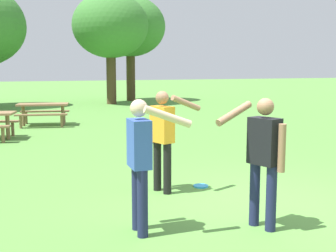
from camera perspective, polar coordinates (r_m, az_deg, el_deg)
name	(u,v)px	position (r m, az deg, el deg)	size (l,w,h in m)	color
ground_plane	(260,206)	(6.55, 11.98, -10.31)	(120.00, 120.00, 0.00)	#568E3D
person_thrower	(163,133)	(6.91, -0.68, -0.99)	(0.79, 0.59, 1.64)	black
person_catcher	(263,153)	(5.47, 12.46, -3.51)	(0.79, 0.59, 1.64)	#1E234C
person_bystander	(140,156)	(5.19, -3.66, -3.93)	(0.67, 0.64, 1.64)	#1E234C
frisbee	(201,186)	(7.42, 4.34, -7.89)	(0.26, 0.26, 0.03)	#2D9EDB
picnic_table_far	(43,109)	(15.56, -16.15, 2.11)	(1.96, 1.74, 0.77)	olive
tree_slender_mid	(110,26)	(24.09, -7.60, 12.92)	(4.10, 4.10, 5.99)	#4C3823
tree_back_left	(130,27)	(26.30, -5.00, 12.86)	(4.16, 4.16, 6.17)	#4C3823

